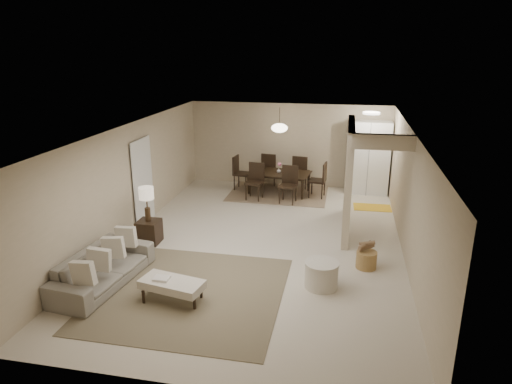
% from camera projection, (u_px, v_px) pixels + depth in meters
% --- Properties ---
extents(floor, '(9.00, 9.00, 0.00)m').
position_uv_depth(floor, '(261.00, 243.00, 9.98)').
color(floor, beige).
rests_on(floor, ground).
extents(ceiling, '(9.00, 9.00, 0.00)m').
position_uv_depth(ceiling, '(261.00, 130.00, 9.21)').
color(ceiling, white).
rests_on(ceiling, back_wall).
extents(back_wall, '(6.00, 0.00, 6.00)m').
position_uv_depth(back_wall, '(289.00, 145.00, 13.79)').
color(back_wall, '#B8A98B').
rests_on(back_wall, floor).
extents(left_wall, '(0.00, 9.00, 9.00)m').
position_uv_depth(left_wall, '(129.00, 181.00, 10.15)').
color(left_wall, '#B8A98B').
rests_on(left_wall, floor).
extents(right_wall, '(0.00, 9.00, 9.00)m').
position_uv_depth(right_wall, '(409.00, 198.00, 9.03)').
color(right_wall, '#B8A98B').
rests_on(right_wall, floor).
extents(partition, '(0.15, 2.50, 2.50)m').
position_uv_depth(partition, '(348.00, 177.00, 10.42)').
color(partition, '#B8A98B').
rests_on(partition, floor).
extents(doorway, '(0.04, 0.90, 2.04)m').
position_uv_depth(doorway, '(142.00, 183.00, 10.78)').
color(doorway, black).
rests_on(doorway, floor).
extents(pantry_cabinet, '(1.20, 0.55, 2.10)m').
position_uv_depth(pantry_cabinet, '(368.00, 158.00, 13.09)').
color(pantry_cabinet, white).
rests_on(pantry_cabinet, floor).
extents(flush_light, '(0.44, 0.44, 0.05)m').
position_uv_depth(flush_light, '(371.00, 113.00, 11.78)').
color(flush_light, white).
rests_on(flush_light, ceiling).
extents(living_rug, '(3.20, 3.20, 0.01)m').
position_uv_depth(living_rug, '(190.00, 293.00, 7.98)').
color(living_rug, brown).
rests_on(living_rug, floor).
extents(sofa, '(2.25, 1.08, 0.63)m').
position_uv_depth(sofa, '(103.00, 268.00, 8.19)').
color(sofa, gray).
rests_on(sofa, floor).
extents(ottoman_bench, '(1.15, 0.69, 0.38)m').
position_uv_depth(ottoman_bench, '(172.00, 285.00, 7.64)').
color(ottoman_bench, beige).
rests_on(ottoman_bench, living_rug).
extents(side_table, '(0.47, 0.47, 0.51)m').
position_uv_depth(side_table, '(149.00, 232.00, 9.94)').
color(side_table, black).
rests_on(side_table, floor).
extents(table_lamp, '(0.32, 0.32, 0.76)m').
position_uv_depth(table_lamp, '(146.00, 196.00, 9.69)').
color(table_lamp, '#402D1B').
rests_on(table_lamp, side_table).
extents(round_pouf, '(0.61, 0.61, 0.48)m').
position_uv_depth(round_pouf, '(321.00, 275.00, 8.12)').
color(round_pouf, beige).
rests_on(round_pouf, floor).
extents(wicker_basket, '(0.44, 0.44, 0.34)m').
position_uv_depth(wicker_basket, '(366.00, 260.00, 8.84)').
color(wicker_basket, olive).
rests_on(wicker_basket, floor).
extents(dining_rug, '(2.80, 2.10, 0.01)m').
position_uv_depth(dining_rug, '(278.00, 193.00, 13.36)').
color(dining_rug, brown).
rests_on(dining_rug, floor).
extents(dining_table, '(1.88, 1.21, 0.62)m').
position_uv_depth(dining_table, '(279.00, 183.00, 13.27)').
color(dining_table, black).
rests_on(dining_table, dining_rug).
extents(dining_chairs, '(2.75, 2.13, 1.01)m').
position_uv_depth(dining_chairs, '(279.00, 176.00, 13.21)').
color(dining_chairs, black).
rests_on(dining_chairs, dining_rug).
extents(vase, '(0.16, 0.16, 0.13)m').
position_uv_depth(vase, '(279.00, 170.00, 13.15)').
color(vase, white).
rests_on(vase, dining_table).
extents(yellow_mat, '(0.99, 0.62, 0.01)m').
position_uv_depth(yellow_mat, '(372.00, 207.00, 12.16)').
color(yellow_mat, gold).
rests_on(yellow_mat, floor).
extents(pendant_light, '(0.46, 0.46, 0.71)m').
position_uv_depth(pendant_light, '(279.00, 128.00, 12.77)').
color(pendant_light, '#402D1B').
rests_on(pendant_light, ceiling).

